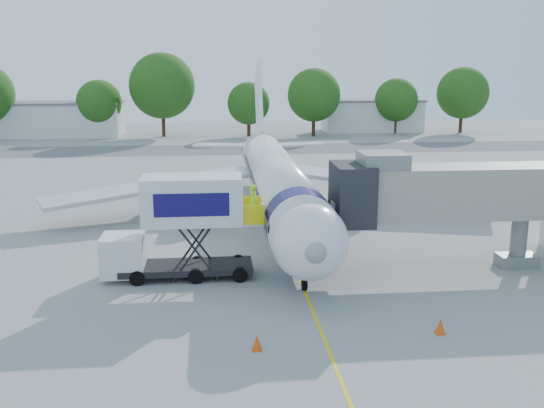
{
  "coord_description": "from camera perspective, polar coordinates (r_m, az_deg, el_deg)",
  "views": [
    {
      "loc": [
        -4.39,
        -38.12,
        11.24
      ],
      "look_at": [
        -1.11,
        -3.89,
        3.2
      ],
      "focal_mm": 40.0,
      "sensor_mm": 36.0,
      "label": 1
    }
  ],
  "objects": [
    {
      "name": "tree_d",
      "position": [
        95.19,
        -2.22,
        9.43
      ],
      "size": [
        6.57,
        6.57,
        8.37
      ],
      "color": "#382314",
      "rests_on": "ground"
    },
    {
      "name": "ground",
      "position": [
        39.98,
        1.06,
        -3.17
      ],
      "size": [
        160.0,
        160.0,
        0.0
      ],
      "primitive_type": "plane",
      "color": "gray",
      "rests_on": "ground"
    },
    {
      "name": "tree_g",
      "position": [
        104.71,
        17.51,
        9.94
      ],
      "size": [
        8.34,
        8.34,
        10.63
      ],
      "color": "#382314",
      "rests_on": "ground"
    },
    {
      "name": "ground_tug",
      "position": [
        23.36,
        12.97,
        -13.87
      ],
      "size": [
        3.75,
        2.2,
        1.43
      ],
      "rotation": [
        0.0,
        0.0,
        0.1
      ],
      "color": "silver",
      "rests_on": "ground"
    },
    {
      "name": "outbuilding_right",
      "position": [
        103.89,
        9.36,
        8.25
      ],
      "size": [
        16.4,
        7.4,
        5.3
      ],
      "color": "silver",
      "rests_on": "ground"
    },
    {
      "name": "safety_cone_b",
      "position": [
        24.85,
        -1.44,
        -12.9
      ],
      "size": [
        0.42,
        0.42,
        0.67
      ],
      "color": "#E14A0B",
      "rests_on": "ground"
    },
    {
      "name": "tree_c",
      "position": [
        96.06,
        -10.32,
        10.89
      ],
      "size": [
        10.06,
        10.06,
        12.83
      ],
      "color": "#382314",
      "rests_on": "ground"
    },
    {
      "name": "tree_e",
      "position": [
        95.38,
        3.97,
        10.19
      ],
      "size": [
        8.22,
        8.22,
        10.48
      ],
      "color": "#382314",
      "rests_on": "ground"
    },
    {
      "name": "outbuilding_left",
      "position": [
        101.28,
        -19.1,
        7.58
      ],
      "size": [
        18.4,
        8.4,
        5.3
      ],
      "color": "silver",
      "rests_on": "ground"
    },
    {
      "name": "safety_cone_a",
      "position": [
        27.16,
        15.55,
        -11.03
      ],
      "size": [
        0.43,
        0.43,
        0.69
      ],
      "color": "#E14A0B",
      "rests_on": "ground"
    },
    {
      "name": "tree_f",
      "position": [
        101.37,
        11.62,
        9.57
      ],
      "size": [
        6.95,
        6.95,
        8.86
      ],
      "color": "#382314",
      "rests_on": "ground"
    },
    {
      "name": "tree_b",
      "position": [
        97.71,
        -15.96,
        9.18
      ],
      "size": [
        6.87,
        6.87,
        8.76
      ],
      "color": "#382314",
      "rests_on": "ground"
    },
    {
      "name": "jet_bridge",
      "position": [
        34.19,
        15.89,
        1.01
      ],
      "size": [
        13.9,
        3.2,
        6.6
      ],
      "color": "#9C9685",
      "rests_on": "ground"
    },
    {
      "name": "aircraft",
      "position": [
        43.27,
        0.45,
        2.11
      ],
      "size": [
        34.17,
        37.73,
        11.35
      ],
      "color": "white",
      "rests_on": "ground"
    },
    {
      "name": "taxiway_strip",
      "position": [
        81.02,
        -2.32,
        5.17
      ],
      "size": [
        120.0,
        10.0,
        0.01
      ],
      "primitive_type": "cube",
      "color": "#59595B",
      "rests_on": "ground"
    },
    {
      "name": "guidance_line",
      "position": [
        39.98,
        1.06,
        -3.16
      ],
      "size": [
        0.15,
        70.0,
        0.01
      ],
      "primitive_type": "cube",
      "color": "yellow",
      "rests_on": "ground"
    },
    {
      "name": "catering_hiloader",
      "position": [
        32.3,
        -8.6,
        -2.21
      ],
      "size": [
        8.5,
        2.44,
        5.5
      ],
      "color": "black",
      "rests_on": "ground"
    }
  ]
}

